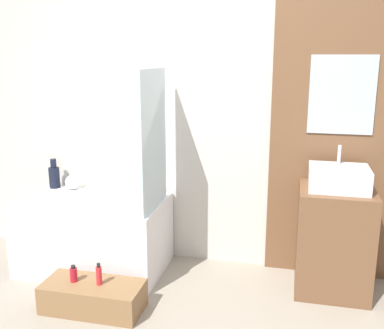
# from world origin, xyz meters

# --- Properties ---
(wall_tiled_back) EXTENTS (4.20, 0.06, 2.60)m
(wall_tiled_back) POSITION_xyz_m (0.00, 1.58, 1.30)
(wall_tiled_back) COLOR beige
(wall_tiled_back) RESTS_ON ground_plane
(wall_wood_accent) EXTENTS (0.99, 0.04, 2.60)m
(wall_wood_accent) POSITION_xyz_m (0.92, 1.53, 1.30)
(wall_wood_accent) COLOR brown
(wall_wood_accent) RESTS_ON ground_plane
(bathtub) EXTENTS (1.11, 0.68, 0.57)m
(bathtub) POSITION_xyz_m (-0.91, 1.19, 0.29)
(bathtub) COLOR white
(bathtub) RESTS_ON ground_plane
(glass_shower_screen) EXTENTS (0.01, 0.55, 1.01)m
(glass_shower_screen) POSITION_xyz_m (-0.38, 1.15, 1.08)
(glass_shower_screen) COLOR silver
(glass_shower_screen) RESTS_ON bathtub
(wooden_step_bench) EXTENTS (0.67, 0.31, 0.19)m
(wooden_step_bench) POSITION_xyz_m (-0.65, 0.61, 0.10)
(wooden_step_bench) COLOR olive
(wooden_step_bench) RESTS_ON ground_plane
(vanity_cabinet) EXTENTS (0.51, 0.48, 0.77)m
(vanity_cabinet) POSITION_xyz_m (0.92, 1.27, 0.38)
(vanity_cabinet) COLOR brown
(vanity_cabinet) RESTS_ON ground_plane
(sink) EXTENTS (0.40, 0.33, 0.29)m
(sink) POSITION_xyz_m (0.92, 1.27, 0.85)
(sink) COLOR white
(sink) RESTS_ON vanity_cabinet
(vase_tall_dark) EXTENTS (0.09, 0.09, 0.25)m
(vase_tall_dark) POSITION_xyz_m (-1.37, 1.43, 0.67)
(vase_tall_dark) COLOR black
(vase_tall_dark) RESTS_ON bathtub
(vase_round_light) EXTENTS (0.12, 0.12, 0.12)m
(vase_round_light) POSITION_xyz_m (-1.19, 1.42, 0.63)
(vase_round_light) COLOR silver
(vase_round_light) RESTS_ON bathtub
(bottle_soap_primary) EXTENTS (0.05, 0.05, 0.12)m
(bottle_soap_primary) POSITION_xyz_m (-0.79, 0.61, 0.24)
(bottle_soap_primary) COLOR #B21928
(bottle_soap_primary) RESTS_ON wooden_step_bench
(bottle_soap_secondary) EXTENTS (0.04, 0.04, 0.15)m
(bottle_soap_secondary) POSITION_xyz_m (-0.60, 0.61, 0.26)
(bottle_soap_secondary) COLOR red
(bottle_soap_secondary) RESTS_ON wooden_step_bench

